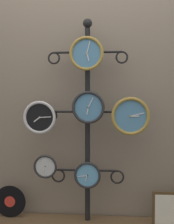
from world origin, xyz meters
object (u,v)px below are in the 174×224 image
object	(u,v)px
clock_bottom_center	(87,175)
clock_middle_center	(88,107)
clock_bottom_left	(45,167)
clock_top_center	(87,53)
clock_middle_left	(40,117)
display_stand	(88,147)
clock_middle_right	(131,116)
vinyl_record	(10,202)

from	to	relation	value
clock_bottom_center	clock_middle_center	bearing A→B (deg)	74.31
clock_bottom_left	clock_top_center	bearing A→B (deg)	-2.80
clock_top_center	clock_middle_left	bearing A→B (deg)	-179.35
clock_middle_center	clock_bottom_center	distance (m)	0.59
display_stand	clock_bottom_left	distance (m)	0.41
clock_middle_center	clock_middle_left	bearing A→B (deg)	-178.40
clock_middle_right	clock_bottom_left	world-z (taller)	clock_middle_right
clock_middle_left	clock_middle_right	xyz separation A→B (m)	(0.79, -0.01, 0.02)
clock_top_center	clock_middle_right	bearing A→B (deg)	-2.38
display_stand	clock_bottom_left	size ratio (longest dim) A/B	8.86
clock_middle_right	clock_bottom_left	bearing A→B (deg)	177.41
clock_top_center	clock_middle_right	xyz separation A→B (m)	(0.37, -0.02, -0.53)
clock_top_center	clock_middle_left	size ratio (longest dim) A/B	1.02
display_stand	clock_middle_left	xyz separation A→B (m)	(-0.41, -0.10, 0.27)
clock_top_center	vinyl_record	xyz separation A→B (m)	(-0.72, 0.09, -1.33)
vinyl_record	clock_bottom_center	bearing A→B (deg)	-8.13
clock_middle_center	vinyl_record	size ratio (longest dim) A/B	0.96
clock_middle_center	clock_bottom_center	xyz separation A→B (m)	(-0.01, -0.02, -0.59)
display_stand	clock_bottom_left	xyz separation A→B (m)	(-0.37, -0.08, -0.16)
display_stand	vinyl_record	size ratio (longest dim) A/B	6.29
clock_bottom_center	vinyl_record	bearing A→B (deg)	171.87
clock_bottom_center	vinyl_record	world-z (taller)	clock_bottom_center
display_stand	vinyl_record	bearing A→B (deg)	-179.31
clock_middle_right	clock_bottom_center	world-z (taller)	clock_middle_right
clock_middle_right	clock_bottom_left	size ratio (longest dim) A/B	1.55
clock_top_center	clock_bottom_left	xyz separation A→B (m)	(-0.37, 0.02, -0.99)
clock_bottom_center	clock_middle_right	bearing A→B (deg)	-0.47
clock_bottom_left	clock_bottom_center	bearing A→B (deg)	-4.65
vinyl_record	clock_bottom_left	bearing A→B (deg)	-11.80
clock_top_center	clock_middle_center	size ratio (longest dim) A/B	1.03
clock_middle_right	vinyl_record	bearing A→B (deg)	174.42
clock_middle_center	vinyl_record	xyz separation A→B (m)	(-0.73, 0.08, -0.87)
clock_top_center	vinyl_record	distance (m)	1.52
display_stand	clock_middle_right	xyz separation A→B (m)	(0.38, -0.12, 0.29)
clock_bottom_left	vinyl_record	world-z (taller)	clock_bottom_left
display_stand	clock_top_center	size ratio (longest dim) A/B	6.32
clock_bottom_left	clock_bottom_center	distance (m)	0.38
clock_middle_left	clock_middle_right	size ratio (longest dim) A/B	0.88
clock_middle_center	clock_middle_right	distance (m)	0.37
clock_middle_left	vinyl_record	bearing A→B (deg)	162.68
clock_top_center	clock_middle_right	size ratio (longest dim) A/B	0.90
clock_top_center	clock_middle_right	world-z (taller)	clock_top_center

